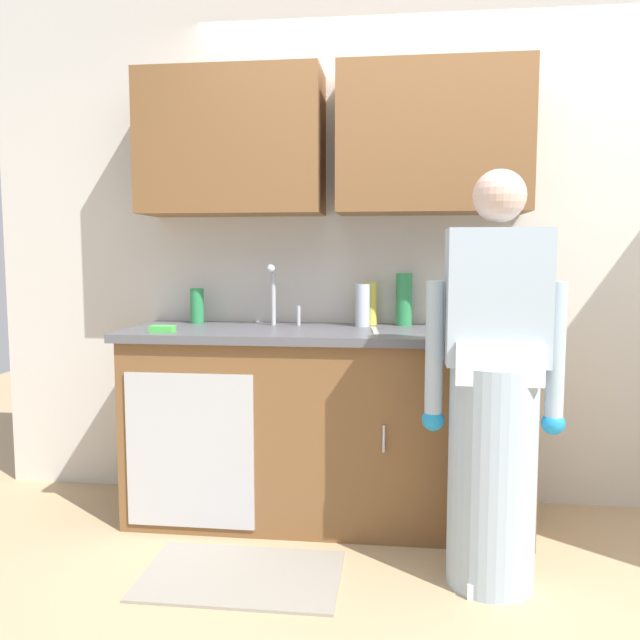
{
  "coord_description": "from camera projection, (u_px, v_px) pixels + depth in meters",
  "views": [
    {
      "loc": [
        -0.21,
        -2.39,
        1.3
      ],
      "look_at": [
        -0.57,
        0.55,
        1.0
      ],
      "focal_mm": 36.3,
      "sensor_mm": 36.0,
      "label": 1
    }
  ],
  "objects": [
    {
      "name": "countertop",
      "position": [
        327.0,
        333.0,
        3.13
      ],
      "size": [
        1.96,
        0.66,
        0.04
      ],
      "primitive_type": "cube",
      "color": "#595960",
      "rests_on": "counter_cabinet"
    },
    {
      "name": "sponge",
      "position": [
        162.0,
        329.0,
        3.02
      ],
      "size": [
        0.11,
        0.07,
        0.03
      ],
      "primitive_type": "cube",
      "color": "#4CBF4C",
      "rests_on": "countertop"
    },
    {
      "name": "cup_by_sink",
      "position": [
        472.0,
        322.0,
        2.93
      ],
      "size": [
        0.08,
        0.08,
        0.11
      ],
      "primitive_type": "cylinder",
      "color": "white",
      "rests_on": "countertop"
    },
    {
      "name": "knife_on_counter",
      "position": [
        375.0,
        330.0,
        3.06
      ],
      "size": [
        0.05,
        0.24,
        0.01
      ],
      "primitive_type": "cube",
      "rotation": [
        0.0,
        0.0,
        4.8
      ],
      "color": "silver",
      "rests_on": "countertop"
    },
    {
      "name": "bottle_water_short",
      "position": [
        508.0,
        300.0,
        3.22
      ],
      "size": [
        0.07,
        0.07,
        0.27
      ],
      "primitive_type": "cylinder",
      "color": "#D8D14C",
      "rests_on": "countertop"
    },
    {
      "name": "bottle_water_tall",
      "position": [
        197.0,
        306.0,
        3.4
      ],
      "size": [
        0.07,
        0.07,
        0.18
      ],
      "primitive_type": "cylinder",
      "color": "#2D8C4C",
      "rests_on": "countertop"
    },
    {
      "name": "person_at_sink",
      "position": [
        494.0,
        412.0,
        2.51
      ],
      "size": [
        0.55,
        0.34,
        1.62
      ],
      "color": "white",
      "rests_on": "ground"
    },
    {
      "name": "kitchen_wall_with_uppers",
      "position": [
        413.0,
        220.0,
        3.32
      ],
      "size": [
        4.8,
        0.44,
        2.7
      ],
      "color": "beige",
      "rests_on": "ground"
    },
    {
      "name": "bottle_dish_liquid",
      "position": [
        370.0,
        303.0,
        3.33
      ],
      "size": [
        0.07,
        0.07,
        0.22
      ],
      "primitive_type": "cylinder",
      "color": "#D8D14C",
      "rests_on": "countertop"
    },
    {
      "name": "sink",
      "position": [
        276.0,
        331.0,
        3.17
      ],
      "size": [
        0.5,
        0.36,
        0.35
      ],
      "color": "#B7BABF",
      "rests_on": "counter_cabinet"
    },
    {
      "name": "floor_mat",
      "position": [
        241.0,
        575.0,
        2.62
      ],
      "size": [
        0.8,
        0.5,
        0.01
      ],
      "primitive_type": "cube",
      "color": "gray",
      "rests_on": "ground"
    },
    {
      "name": "ground_plane",
      "position": [
        450.0,
        596.0,
        2.47
      ],
      "size": [
        9.0,
        9.0,
        0.0
      ],
      "primitive_type": "plane",
      "color": "tan"
    },
    {
      "name": "bottle_soap",
      "position": [
        363.0,
        305.0,
        3.24
      ],
      "size": [
        0.07,
        0.07,
        0.21
      ],
      "primitive_type": "cylinder",
      "color": "silver",
      "rests_on": "countertop"
    },
    {
      "name": "counter_cabinet",
      "position": [
        326.0,
        428.0,
        3.18
      ],
      "size": [
        1.9,
        0.62,
        0.9
      ],
      "color": "brown",
      "rests_on": "ground"
    },
    {
      "name": "bottle_cleaner_spray",
      "position": [
        404.0,
        299.0,
        3.29
      ],
      "size": [
        0.08,
        0.08,
        0.27
      ],
      "primitive_type": "cylinder",
      "color": "#2D8C4C",
      "rests_on": "countertop"
    }
  ]
}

